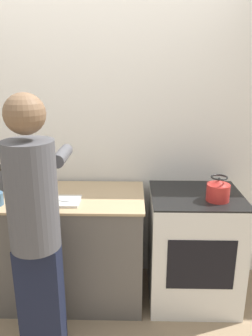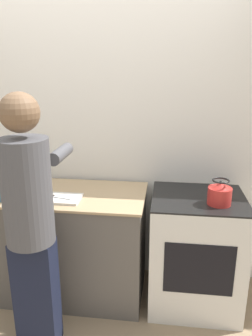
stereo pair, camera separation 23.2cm
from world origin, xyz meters
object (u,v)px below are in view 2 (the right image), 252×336
person (30,217)px  cutting_board (57,198)px  canister_jar (6,174)px  oven (195,251)px  knife (57,197)px  kettle (220,194)px

person → cutting_board: person is taller
person → canister_jar: person is taller
oven → cutting_board: bearing=-172.9°
knife → canister_jar: bearing=167.8°
oven → person: bearing=-152.4°
cutting_board → knife: size_ratio=1.53×
kettle → person: bearing=-159.6°
person → oven: bearing=27.6°
oven → cutting_board: 1.14m
oven → canister_jar: 1.64m
canister_jar → cutting_board: bearing=-25.6°
person → kettle: size_ratio=9.35×
kettle → canister_jar: 1.69m
knife → kettle: kettle is taller
oven → knife: 1.14m
oven → canister_jar: (-1.55, 0.11, 0.53)m
cutting_board → canister_jar: (-0.51, 0.24, 0.09)m
oven → knife: (-1.04, -0.13, 0.45)m
oven → canister_jar: size_ratio=4.76×
kettle → canister_jar: (-1.68, 0.23, -0.00)m
cutting_board → kettle: kettle is taller
person → kettle: (1.19, 0.44, 0.04)m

